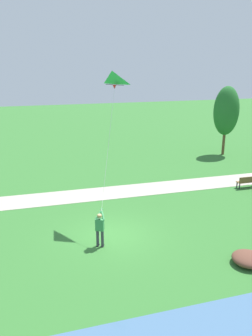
% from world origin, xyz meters
% --- Properties ---
extents(ground_plane, '(120.00, 120.00, 0.00)m').
position_xyz_m(ground_plane, '(0.00, 0.00, 0.00)').
color(ground_plane, '#33702D').
extents(walkway_path, '(2.99, 32.04, 0.02)m').
position_xyz_m(walkway_path, '(-5.95, 2.00, 0.01)').
color(walkway_path, '#ADA393').
rests_on(walkway_path, ground).
extents(person_kite_flyer, '(0.62, 0.51, 1.83)m').
position_xyz_m(person_kite_flyer, '(0.85, -0.88, 1.05)').
color(person_kite_flyer, '#232328').
rests_on(person_kite_flyer, ground).
extents(flying_kite, '(3.39, 1.82, 6.44)m').
position_xyz_m(flying_kite, '(-2.14, 0.58, 7.71)').
color(flying_kite, green).
extents(park_bench_near_walkway, '(0.47, 1.51, 0.88)m').
position_xyz_m(park_bench_near_walkway, '(-4.11, 10.97, 0.51)').
color(park_bench_near_walkway, brown).
rests_on(park_bench_near_walkway, ground).
extents(tree_treeline_center, '(2.22, 2.45, 6.57)m').
position_xyz_m(tree_treeline_center, '(-12.91, 14.45, 4.24)').
color(tree_treeline_center, brown).
rests_on(tree_treeline_center, ground).
extents(lakeside_shrub, '(1.44, 1.42, 0.52)m').
position_xyz_m(lakeside_shrub, '(4.25, 5.08, 0.26)').
color(lakeside_shrub, brown).
rests_on(lakeside_shrub, ground).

